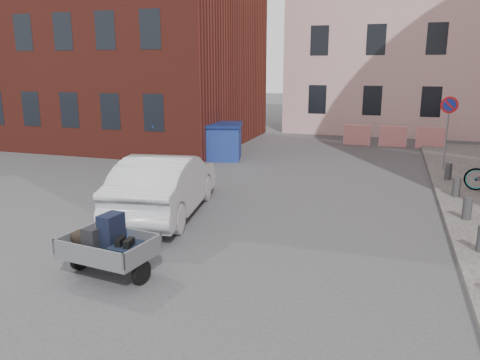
% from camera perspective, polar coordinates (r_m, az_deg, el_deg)
% --- Properties ---
extents(ground, '(120.00, 120.00, 0.00)m').
position_cam_1_polar(ground, '(10.41, -6.42, -7.80)').
color(ground, '#38383A').
rests_on(ground, ground).
extents(building_brick, '(12.00, 10.00, 14.00)m').
position_cam_1_polar(building_brick, '(25.62, -13.80, 20.45)').
color(building_brick, '#591E16').
rests_on(building_brick, ground).
extents(building_pink, '(16.00, 8.00, 14.00)m').
position_cam_1_polar(building_pink, '(31.04, 22.62, 18.57)').
color(building_pink, '#D3A5A2').
rests_on(building_pink, ground).
extents(far_building, '(6.00, 6.00, 8.00)m').
position_cam_1_polar(far_building, '(39.09, -20.65, 13.08)').
color(far_building, maroon).
rests_on(far_building, ground).
extents(no_parking_sign, '(0.60, 0.09, 2.65)m').
position_cam_1_polar(no_parking_sign, '(18.48, 24.03, 6.95)').
color(no_parking_sign, gray).
rests_on(no_parking_sign, sidewalk).
extents(bollards, '(0.22, 9.02, 0.55)m').
position_cam_1_polar(bollards, '(12.82, 25.96, -3.13)').
color(bollards, '#3A3A3D').
rests_on(bollards, sidewalk).
extents(barriers, '(4.70, 0.18, 1.00)m').
position_cam_1_polar(barriers, '(24.03, 18.14, 5.08)').
color(barriers, red).
rests_on(barriers, ground).
extents(trailer, '(1.73, 1.90, 1.20)m').
position_cam_1_polar(trailer, '(8.96, -15.81, -7.68)').
color(trailer, black).
rests_on(trailer, ground).
extents(dumpster, '(3.91, 2.66, 1.49)m').
position_cam_1_polar(dumpster, '(19.89, -4.96, 4.79)').
color(dumpster, navy).
rests_on(dumpster, ground).
extents(silver_car, '(2.46, 5.07, 1.60)m').
position_cam_1_polar(silver_car, '(12.38, -9.07, -0.51)').
color(silver_car, '#B6B9BE').
rests_on(silver_car, ground).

